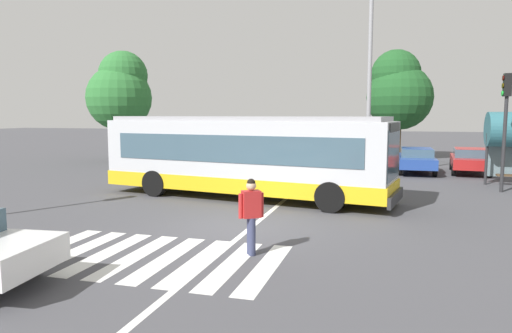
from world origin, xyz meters
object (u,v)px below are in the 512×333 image
(twin_arm_street_lamp, at_px, (370,58))
(background_tree_right, at_px, (399,91))
(parked_car_black, at_px, (364,157))
(traffic_light_far_corner, at_px, (506,113))
(parked_car_teal, at_px, (319,156))
(parked_car_blue, at_px, (416,159))
(background_tree_left, at_px, (120,91))
(parked_car_red, at_px, (470,159))
(parked_car_silver, at_px, (229,154))
(pedestrian_crossing_street, at_px, (251,212))
(city_transit_bus, at_px, (244,156))
(parked_car_charcoal, at_px, (269,155))

(twin_arm_street_lamp, distance_m, background_tree_right, 10.83)
(parked_car_black, height_order, traffic_light_far_corner, traffic_light_far_corner)
(parked_car_teal, height_order, parked_car_blue, same)
(parked_car_black, relative_size, background_tree_right, 0.60)
(traffic_light_far_corner, relative_size, background_tree_right, 0.62)
(background_tree_left, bearing_deg, parked_car_blue, -3.20)
(parked_car_red, height_order, background_tree_right, background_tree_right)
(parked_car_silver, bearing_deg, parked_car_teal, -1.00)
(parked_car_black, xyz_separation_m, traffic_light_far_corner, (5.75, -6.10, 2.42))
(pedestrian_crossing_street, bearing_deg, background_tree_right, 81.79)
(city_transit_bus, bearing_deg, parked_car_red, 47.52)
(city_transit_bus, distance_m, parked_car_red, 13.94)
(pedestrian_crossing_street, relative_size, parked_car_black, 0.38)
(parked_car_red, bearing_deg, pedestrian_crossing_street, -112.70)
(city_transit_bus, height_order, parked_car_teal, city_transit_bus)
(parked_car_charcoal, height_order, parked_car_black, same)
(pedestrian_crossing_street, relative_size, parked_car_red, 0.37)
(twin_arm_street_lamp, bearing_deg, pedestrian_crossing_street, -98.15)
(parked_car_black, distance_m, traffic_light_far_corner, 8.72)
(city_transit_bus, xyz_separation_m, parked_car_silver, (-4.15, 10.13, -0.82))
(pedestrian_crossing_street, height_order, background_tree_right, background_tree_right)
(parked_car_silver, bearing_deg, background_tree_left, 175.37)
(pedestrian_crossing_street, bearing_deg, parked_car_charcoal, 102.96)
(parked_car_silver, xyz_separation_m, background_tree_left, (-7.81, 0.63, 3.89))
(parked_car_silver, distance_m, parked_car_teal, 5.49)
(parked_car_silver, xyz_separation_m, parked_car_blue, (10.81, -0.41, 0.00))
(parked_car_silver, xyz_separation_m, parked_car_black, (8.03, 0.06, 0.00))
(city_transit_bus, height_order, background_tree_right, background_tree_right)
(parked_car_charcoal, bearing_deg, parked_car_silver, 172.47)
(twin_arm_street_lamp, height_order, background_tree_left, twin_arm_street_lamp)
(parked_car_silver, xyz_separation_m, twin_arm_street_lamp, (8.36, -3.39, 5.04))
(parked_car_red, height_order, twin_arm_street_lamp, twin_arm_street_lamp)
(parked_car_silver, distance_m, parked_car_charcoal, 2.64)
(parked_car_charcoal, xyz_separation_m, parked_car_red, (10.93, 0.48, 0.00))
(parked_car_black, bearing_deg, traffic_light_far_corner, -46.73)
(parked_car_black, bearing_deg, parked_car_charcoal, -175.70)
(city_transit_bus, relative_size, background_tree_left, 1.55)
(parked_car_charcoal, height_order, parked_car_teal, same)
(background_tree_left, bearing_deg, parked_car_teal, -3.13)
(parked_car_black, bearing_deg, parked_car_teal, -176.45)
(parked_car_teal, bearing_deg, background_tree_left, 176.87)
(pedestrian_crossing_street, relative_size, traffic_light_far_corner, 0.36)
(parked_car_teal, distance_m, twin_arm_street_lamp, 6.67)
(parked_car_charcoal, bearing_deg, parked_car_teal, 4.96)
(city_transit_bus, xyz_separation_m, parked_car_blue, (6.66, 9.72, -0.82))
(parked_car_teal, relative_size, background_tree_left, 0.62)
(parked_car_charcoal, relative_size, traffic_light_far_corner, 0.97)
(pedestrian_crossing_street, height_order, parked_car_silver, pedestrian_crossing_street)
(parked_car_teal, height_order, parked_car_black, same)
(parked_car_teal, relative_size, background_tree_right, 0.59)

